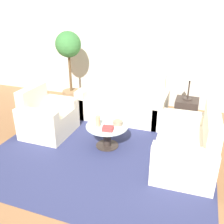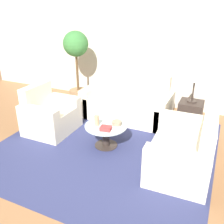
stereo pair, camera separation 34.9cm
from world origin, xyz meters
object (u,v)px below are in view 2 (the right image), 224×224
Objects in this scene: sofa_main at (128,104)px; bowl at (117,123)px; vase at (97,121)px; armchair at (49,116)px; book_stack at (106,128)px; loveseat at (187,151)px; coffee_table at (106,133)px; table_lamp at (195,75)px; potted_plant at (76,57)px.

sofa_main is 10.97× the size of bowl.
sofa_main is at bearing 88.67° from vase.
armchair reaches higher than vase.
sofa_main reaches higher than vase.
armchair reaches higher than book_stack.
book_stack is (-1.30, -0.08, 0.13)m from loveseat.
armchair is 1.37m from book_stack.
sofa_main is 1.32m from coffee_table.
bowl is at bearing 29.30° from vase.
loveseat reaches higher than book_stack.
book_stack is at bearing -82.96° from sofa_main.
table_lamp is at bearing 0.65° from sofa_main.
vase reaches higher than book_stack.
coffee_table is at bearing 106.26° from book_stack.
book_stack reaches higher than coffee_table.
coffee_table is 1.06× the size of table_lamp.
loveseat reaches higher than vase.
vase is (-1.51, 0.01, 0.19)m from loveseat.
table_lamp is 1.74m from bowl.
sofa_main is at bearing 102.42° from bowl.
armchair is 1.15m from vase.
sofa_main is 10.11× the size of vase.
book_stack is (-0.08, -0.26, 0.00)m from bowl.
table_lamp reaches higher than bowl.
armchair is (-1.16, -1.23, -0.00)m from sofa_main.
armchair is 1.43m from bowl.
coffee_table is at bearing -93.69° from armchair.
coffee_table is 4.30× the size of bowl.
armchair is 1.35× the size of table_lamp.
coffee_table is at bearing -85.28° from sofa_main.
bowl is at bearing -89.17° from armchair.
potted_plant is 9.51× the size of vase.
vase reaches higher than bowl.
coffee_table is 2.39m from potted_plant.
book_stack is at bearing -100.08° from armchair.
vase is at bearing -49.87° from potted_plant.
bowl is 0.87× the size of book_stack.
vase is at bearing -92.34° from loveseat.
coffee_table is 0.42× the size of potted_plant.
table_lamp is at bearing 49.39° from bowl.
potted_plant reaches higher than coffee_table.
loveseat is at bearing -83.18° from table_lamp.
vase is (-0.14, -0.06, 0.23)m from coffee_table.
bowl is (1.43, 0.03, 0.13)m from armchair.
loveseat is (2.64, -0.15, 0.00)m from armchair.
potted_plant reaches higher than armchair.
potted_plant is at bearing 133.96° from coffee_table.
bowl is (0.16, 0.10, 0.17)m from coffee_table.
vase is at bearing -150.70° from bowl.
sofa_main is 1.48m from book_stack.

